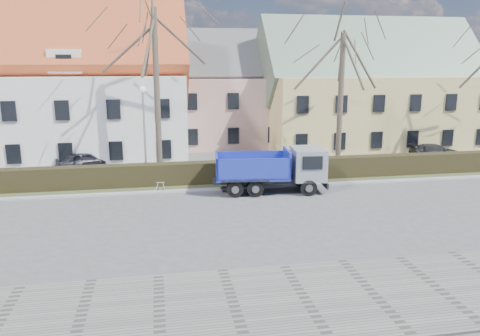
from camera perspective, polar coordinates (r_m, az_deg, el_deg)
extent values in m
plane|color=#505053|center=(22.41, -4.30, -5.97)|extent=(120.00, 120.00, 0.00)
cube|color=gray|center=(14.67, -0.72, -16.51)|extent=(80.00, 5.00, 0.08)
cube|color=#9F9F9F|center=(26.77, -5.32, -2.69)|extent=(80.00, 0.30, 0.12)
cube|color=#3C4527|center=(28.31, -5.60, -1.84)|extent=(80.00, 3.00, 0.10)
cube|color=black|center=(27.97, -5.59, -0.76)|extent=(60.00, 0.90, 1.30)
imported|color=black|center=(33.35, -18.35, 0.87)|extent=(4.10, 2.88, 1.30)
imported|color=black|center=(38.34, 22.68, 1.89)|extent=(3.99, 2.07, 1.11)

